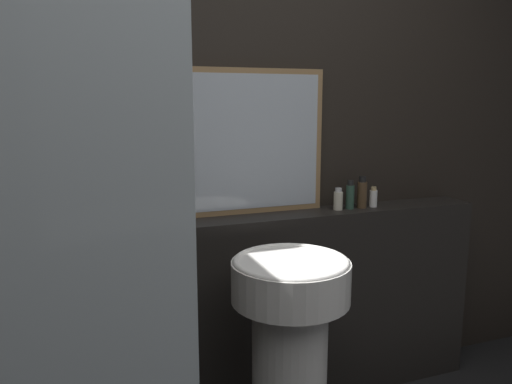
{
  "coord_description": "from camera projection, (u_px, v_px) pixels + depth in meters",
  "views": [
    {
      "loc": [
        -0.8,
        -0.5,
        1.46
      ],
      "look_at": [
        -0.06,
        1.46,
        1.07
      ],
      "focal_mm": 35.0,
      "sensor_mm": 36.0,
      "label": 1
    }
  ],
  "objects": [
    {
      "name": "towel_stack",
      "position": [
        117.0,
        218.0,
        2.05
      ],
      "size": [
        0.22,
        0.15,
        0.09
      ],
      "color": "silver",
      "rests_on": "vanity_counter"
    },
    {
      "name": "body_wash_bottle",
      "position": [
        373.0,
        198.0,
        2.47
      ],
      "size": [
        0.04,
        0.04,
        0.1
      ],
      "color": "white",
      "rests_on": "vanity_counter"
    },
    {
      "name": "pedestal_sink",
      "position": [
        290.0,
        350.0,
        1.89
      ],
      "size": [
        0.44,
        0.44,
        0.89
      ],
      "color": "white",
      "rests_on": "ground_plane"
    },
    {
      "name": "mirror",
      "position": [
        239.0,
        143.0,
        2.26
      ],
      "size": [
        0.82,
        0.03,
        0.66
      ],
      "color": "#937047",
      "rests_on": "vanity_counter"
    },
    {
      "name": "shower_panel",
      "position": [
        37.0,
        355.0,
        0.79
      ],
      "size": [
        0.52,
        0.02,
        2.11
      ],
      "color": "silver",
      "rests_on": "ground_plane"
    },
    {
      "name": "shampoo_bottle",
      "position": [
        338.0,
        200.0,
        2.4
      ],
      "size": [
        0.04,
        0.04,
        0.11
      ],
      "color": "beige",
      "rests_on": "vanity_counter"
    },
    {
      "name": "vanity_counter",
      "position": [
        261.0,
        313.0,
        2.36
      ],
      "size": [
        2.25,
        0.2,
        0.94
      ],
      "color": "black",
      "rests_on": "ground_plane"
    },
    {
      "name": "lotion_bottle",
      "position": [
        362.0,
        193.0,
        2.44
      ],
      "size": [
        0.05,
        0.05,
        0.16
      ],
      "color": "#4C3823",
      "rests_on": "vanity_counter"
    },
    {
      "name": "wall_back",
      "position": [
        251.0,
        145.0,
        2.34
      ],
      "size": [
        8.0,
        0.06,
        2.5
      ],
      "color": "black",
      "rests_on": "ground_plane"
    },
    {
      "name": "conditioner_bottle",
      "position": [
        350.0,
        196.0,
        2.42
      ],
      "size": [
        0.04,
        0.04,
        0.14
      ],
      "color": "#2D4C3D",
      "rests_on": "vanity_counter"
    }
  ]
}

